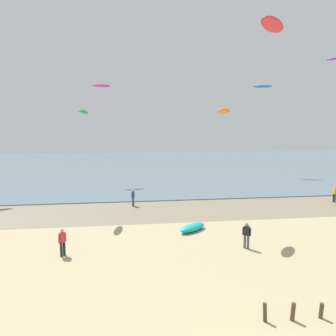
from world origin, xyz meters
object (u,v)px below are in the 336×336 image
kite_aloft_3 (334,59)px  kite_aloft_8 (101,86)px  person_nearest_camera (334,194)px  person_by_waterline (62,241)px  kite_aloft_5 (263,86)px  grounded_kite (192,227)px  kite_aloft_0 (224,111)px  kite_aloft_4 (272,25)px  person_left_flank (247,235)px  person_trailing_behind (133,197)px  kite_aloft_1 (83,111)px

kite_aloft_3 → kite_aloft_8: size_ratio=0.79×
person_nearest_camera → person_by_waterline: same height
kite_aloft_5 → person_by_waterline: bearing=69.2°
grounded_kite → kite_aloft_0: kite_aloft_0 is taller
person_nearest_camera → kite_aloft_4: size_ratio=0.50×
person_by_waterline → person_left_flank: same height
kite_aloft_5 → person_trailing_behind: bearing=61.2°
grounded_kite → person_trailing_behind: bearing=75.8°
person_nearest_camera → person_trailing_behind: bearing=176.9°
person_trailing_behind → kite_aloft_5: 33.38m
person_left_flank → kite_aloft_1: kite_aloft_1 is taller
grounded_kite → kite_aloft_1: 13.75m
person_trailing_behind → kite_aloft_1: bearing=-147.5°
grounded_kite → kite_aloft_4: 15.11m
person_left_flank → kite_aloft_8: (-10.78, 28.75, 12.87)m
person_trailing_behind → kite_aloft_8: 20.88m
person_nearest_camera → person_by_waterline: (-25.88, -11.30, 0.00)m
person_left_flank → person_trailing_behind: 14.53m
kite_aloft_1 → kite_aloft_5: size_ratio=0.74×
grounded_kite → kite_aloft_0: (2.28, -0.01, 8.78)m
kite_aloft_3 → person_by_waterline: bearing=90.3°
kite_aloft_5 → kite_aloft_8: (-26.19, -4.63, -0.90)m
person_nearest_camera → kite_aloft_1: (-25.49, -1.61, 8.33)m
person_by_waterline → kite_aloft_4: size_ratio=0.50×
person_left_flank → kite_aloft_0: (-0.44, 4.05, 8.14)m
person_nearest_camera → person_left_flank: bearing=-140.8°
person_trailing_behind → grounded_kite: bearing=-64.1°
person_by_waterline → kite_aloft_1: kite_aloft_1 is taller
kite_aloft_3 → grounded_kite: bearing=94.3°
person_left_flank → kite_aloft_0: size_ratio=0.79×
person_nearest_camera → person_trailing_behind: same height
kite_aloft_1 → person_by_waterline: bearing=3.9°
person_by_waterline → kite_aloft_1: (0.40, 9.70, 8.33)m
person_left_flank → kite_aloft_1: (-11.25, 10.02, 8.33)m
person_left_flank → grounded_kite: size_ratio=0.63×
kite_aloft_0 → person_nearest_camera: bearing=154.5°
person_nearest_camera → kite_aloft_0: kite_aloft_0 is taller
kite_aloft_1 → kite_aloft_8: (0.47, 18.73, 4.53)m
person_by_waterline → kite_aloft_3: size_ratio=0.81×
kite_aloft_5 → kite_aloft_8: kite_aloft_5 is taller
kite_aloft_0 → kite_aloft_3: bearing=169.6°
kite_aloft_8 → kite_aloft_1: bearing=-106.9°
person_by_waterline → person_left_flank: bearing=-1.6°
kite_aloft_0 → kite_aloft_1: kite_aloft_1 is taller
kite_aloft_3 → kite_aloft_8: bearing=47.0°
kite_aloft_0 → kite_aloft_5: 33.81m
person_trailing_behind → kite_aloft_4: 19.82m
kite_aloft_4 → person_nearest_camera: bearing=170.8°
grounded_kite → kite_aloft_1: size_ratio=1.18×
grounded_kite → kite_aloft_4: (4.49, -2.91, 14.13)m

